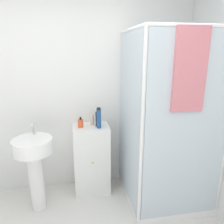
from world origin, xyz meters
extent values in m
cube|color=white|center=(0.00, 1.70, 1.25)|extent=(6.40, 0.06, 2.50)
cube|color=white|center=(1.21, 1.21, 0.04)|extent=(0.92, 0.92, 0.09)
cylinder|color=white|center=(1.65, 1.65, 1.00)|extent=(0.04, 0.04, 1.99)
cylinder|color=white|center=(0.77, 1.65, 1.00)|extent=(0.04, 0.04, 1.99)
cylinder|color=white|center=(0.77, 0.77, 1.00)|extent=(0.04, 0.04, 1.99)
cylinder|color=white|center=(1.21, 0.77, 1.97)|extent=(0.88, 0.04, 0.04)
cylinder|color=white|center=(1.21, 1.65, 1.97)|extent=(0.88, 0.04, 0.04)
cylinder|color=white|center=(0.77, 1.21, 1.97)|extent=(0.04, 0.88, 0.04)
cylinder|color=white|center=(1.65, 1.21, 1.97)|extent=(0.04, 0.88, 0.04)
cube|color=silver|center=(1.21, 0.76, 1.02)|extent=(0.85, 0.01, 1.87)
cube|color=silver|center=(0.76, 1.21, 1.02)|extent=(0.01, 0.85, 1.87)
cylinder|color=#B7BABF|center=(1.44, 1.59, 0.84)|extent=(0.02, 0.02, 1.49)
cylinder|color=#B7BABF|center=(1.44, 1.54, 1.60)|extent=(0.07, 0.07, 0.04)
cube|color=#D1757F|center=(1.17, 0.74, 1.61)|extent=(0.30, 0.03, 0.73)
cube|color=white|center=(0.35, 1.49, 0.44)|extent=(0.44, 0.35, 0.88)
sphere|color=gold|center=(0.35, 1.30, 0.49)|extent=(0.02, 0.02, 0.02)
cylinder|color=white|center=(-0.29, 1.25, 0.36)|extent=(0.16, 0.16, 0.71)
cylinder|color=white|center=(-0.29, 1.25, 0.79)|extent=(0.42, 0.42, 0.15)
cylinder|color=#B7BABF|center=(-0.29, 1.39, 0.93)|extent=(0.02, 0.02, 0.13)
cube|color=#B7BABF|center=(-0.29, 1.36, 0.98)|extent=(0.02, 0.07, 0.02)
cylinder|color=#E5562D|center=(0.23, 1.46, 0.93)|extent=(0.06, 0.06, 0.10)
cylinder|color=black|center=(0.23, 1.46, 0.99)|extent=(0.02, 0.02, 0.02)
cube|color=black|center=(0.23, 1.45, 1.01)|extent=(0.02, 0.04, 0.01)
cylinder|color=black|center=(0.44, 1.47, 0.97)|extent=(0.05, 0.05, 0.18)
cylinder|color=gold|center=(0.44, 1.47, 1.08)|extent=(0.04, 0.04, 0.02)
cylinder|color=#1E4C93|center=(0.45, 1.40, 1.00)|extent=(0.05, 0.05, 0.22)
cylinder|color=black|center=(0.45, 1.40, 1.12)|extent=(0.05, 0.05, 0.02)
cylinder|color=beige|center=(0.38, 1.53, 0.95)|extent=(0.05, 0.05, 0.14)
cylinder|color=silver|center=(0.38, 1.53, 1.03)|extent=(0.02, 0.02, 0.02)
cube|color=silver|center=(0.38, 1.52, 1.05)|extent=(0.01, 0.03, 0.01)
camera|label=1|loc=(0.17, -1.02, 1.79)|focal=35.00mm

